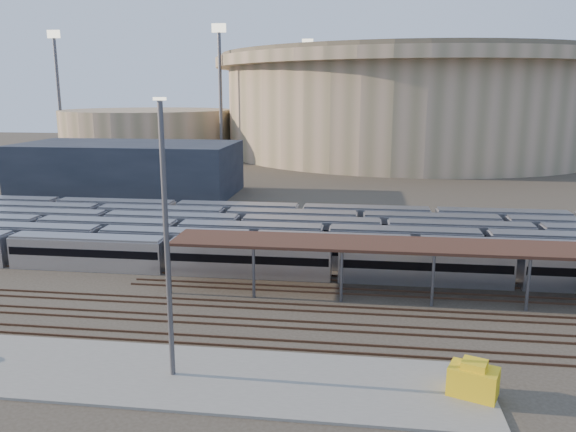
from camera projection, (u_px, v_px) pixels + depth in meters
The scene contains 13 objects.
ground at pixel (246, 302), 54.27m from camera, with size 420.00×420.00×0.00m, color #383026.
apron at pixel (135, 373), 40.38m from camera, with size 50.00×9.00×0.20m, color gray.
subway_trains at pixel (278, 236), 71.73m from camera, with size 128.23×23.90×3.60m.
inspection_shed at pixel (476, 249), 54.23m from camera, with size 60.30×6.00×5.30m.
empty_tracks at pixel (234, 321), 49.41m from camera, with size 170.00×9.62×0.18m.
stadium at pixel (408, 102), 182.93m from camera, with size 124.00×124.00×32.50m.
secondary_arena at pixel (148, 131), 186.26m from camera, with size 56.00×56.00×14.00m, color tan.
service_building at pixel (129, 168), 110.90m from camera, with size 42.00×20.00×10.00m, color #1E232D.
floodlight_0 at pixel (220, 89), 160.08m from camera, with size 4.00×1.00×38.40m.
floodlight_1 at pixel (58, 89), 176.83m from camera, with size 4.00×1.00×38.40m.
floodlight_3 at pixel (307, 89), 205.88m from camera, with size 4.00×1.00×38.40m.
yard_light_pole at pixel (167, 242), 37.89m from camera, with size 0.82×0.36×19.34m.
yellow_equipment at pixel (473, 381), 37.05m from camera, with size 3.11×1.95×1.95m, color gold.
Camera 1 is at (10.81, -50.18, 19.90)m, focal length 35.00 mm.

